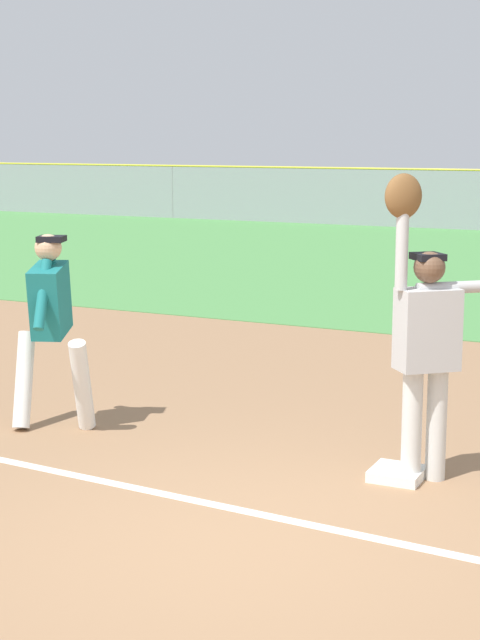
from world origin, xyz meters
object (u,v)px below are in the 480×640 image
object	(u,v)px
fielder	(425,333)
runner	(51,318)
first_base	(397,474)
parked_car_tan	(359,196)
baseball	(406,214)

from	to	relation	value
fielder	runner	bearing A→B (deg)	50.39
first_base	fielder	world-z (taller)	fielder
fielder	runner	distance (m)	3.27
runner	parked_car_tan	bearing A→B (deg)	81.96
first_base	baseball	bearing A→B (deg)	83.51
first_base	runner	xyz separation A→B (m)	(-3.10, -0.08, 0.96)
first_base	baseball	size ratio (longest dim) A/B	5.14
parked_car_tan	first_base	bearing A→B (deg)	-71.39
fielder	baseball	xyz separation A→B (m)	(-0.16, -0.02, 0.86)
runner	baseball	distance (m)	3.26
first_base	runner	size ratio (longest dim) A/B	0.22
first_base	baseball	xyz separation A→B (m)	(0.00, 0.03, 1.94)
baseball	fielder	bearing A→B (deg)	5.67
first_base	parked_car_tan	bearing A→B (deg)	110.44
baseball	first_base	bearing A→B (deg)	-96.49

